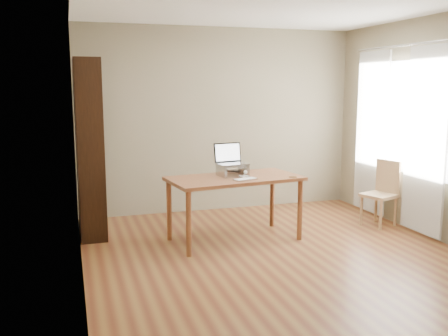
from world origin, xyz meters
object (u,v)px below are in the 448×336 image
at_px(keyboard, 245,179).
at_px(bookshelf, 90,148).
at_px(chair, 384,191).
at_px(desk, 235,185).
at_px(laptop, 231,159).
at_px(cat, 235,170).

bearing_deg(keyboard, bookshelf, 131.57).
bearing_deg(chair, bookshelf, 149.30).
distance_m(desk, laptop, 0.31).
bearing_deg(laptop, bookshelf, 150.01).
bearing_deg(laptop, desk, -97.73).
xyz_separation_m(laptop, cat, (0.04, -0.03, -0.13)).
height_order(desk, keyboard, keyboard).
bearing_deg(bookshelf, keyboard, -31.73).
relative_size(bookshelf, desk, 1.32).
bearing_deg(bookshelf, cat, -22.65).
xyz_separation_m(laptop, chair, (2.03, -0.12, -0.49)).
bearing_deg(cat, desk, -128.01).
xyz_separation_m(keyboard, cat, (-0.01, 0.33, 0.05)).
bearing_deg(laptop, cat, -44.12).
distance_m(bookshelf, laptop, 1.70).
distance_m(bookshelf, desk, 1.80).
bearing_deg(desk, keyboard, -84.58).
bearing_deg(keyboard, desk, 86.45).
distance_m(desk, cat, 0.19).
distance_m(bookshelf, keyboard, 1.93).
xyz_separation_m(cat, chair, (1.99, -0.09, -0.36)).
bearing_deg(desk, chair, -7.16).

